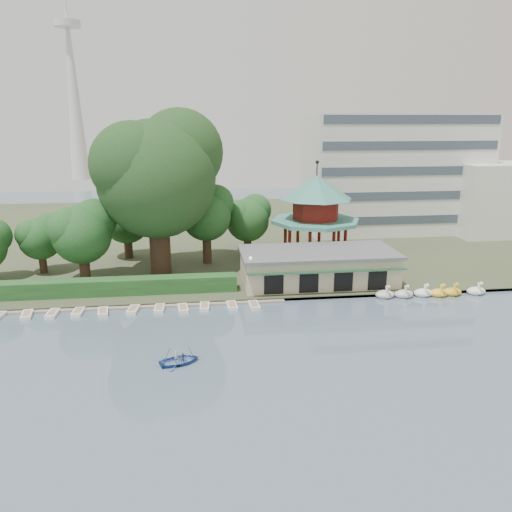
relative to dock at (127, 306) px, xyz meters
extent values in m
plane|color=slate|center=(12.00, -17.20, -0.12)|extent=(220.00, 220.00, 0.00)
cube|color=#424930|center=(12.00, 34.80, 0.08)|extent=(220.00, 70.00, 0.40)
cube|color=gray|center=(12.00, 0.10, 0.03)|extent=(220.00, 0.60, 0.30)
cube|color=gray|center=(0.00, 0.00, 0.00)|extent=(34.00, 1.60, 0.24)
cube|color=beige|center=(22.00, 4.80, 2.08)|extent=(18.00, 8.00, 3.60)
cube|color=#595B5E|center=(22.00, 4.80, 4.03)|extent=(18.60, 8.60, 0.30)
cube|color=#194C2D|center=(22.00, 0.50, 2.88)|extent=(18.00, 1.59, 0.45)
cylinder|color=beige|center=(24.00, 14.80, 0.88)|extent=(10.40, 10.40, 1.20)
cylinder|color=#3D8375|center=(24.00, 14.80, 5.73)|extent=(12.40, 12.40, 0.50)
cylinder|color=maroon|center=(24.00, 14.80, 7.38)|extent=(6.40, 6.40, 2.80)
cone|color=#3D8375|center=(24.00, 14.80, 10.38)|extent=(10.00, 10.00, 3.20)
cylinder|color=black|center=(24.00, 14.80, 12.88)|extent=(0.16, 0.16, 1.80)
cube|color=silver|center=(42.00, 32.80, 10.28)|extent=(30.00, 14.00, 20.00)
cube|color=silver|center=(58.00, 26.80, 6.28)|extent=(14.00, 10.00, 12.00)
cone|color=silver|center=(-30.00, 122.80, 29.88)|extent=(6.00, 6.00, 60.00)
cylinder|color=silver|center=(-30.00, 122.80, 47.88)|extent=(8.00, 8.00, 2.00)
cube|color=#255624|center=(-3.00, 3.30, 1.18)|extent=(30.00, 2.00, 1.80)
cylinder|color=black|center=(13.50, 1.80, 2.28)|extent=(0.12, 0.12, 4.00)
sphere|color=beige|center=(13.50, 1.80, 4.38)|extent=(0.36, 0.36, 0.36)
cylinder|color=#3A281C|center=(3.00, 10.80, 5.11)|extent=(2.61, 2.61, 9.65)
sphere|color=#22441D|center=(3.00, 10.80, 12.25)|extent=(14.47, 14.47, 14.47)
sphere|color=#22441D|center=(5.89, 12.97, 15.34)|extent=(10.86, 10.86, 10.86)
sphere|color=#22441D|center=(0.47, 9.35, 14.18)|extent=(10.13, 10.13, 10.13)
cylinder|color=#3A281C|center=(-6.00, 8.80, 2.60)|extent=(1.27, 1.27, 4.63)
sphere|color=#255624|center=(-6.00, 8.80, 6.02)|extent=(7.04, 7.04, 7.04)
sphere|color=#255624|center=(-4.59, 9.86, 7.51)|extent=(5.28, 5.28, 5.28)
sphere|color=#255624|center=(-7.23, 8.10, 6.95)|extent=(4.93, 4.93, 4.93)
cylinder|color=#3A281C|center=(-12.00, 12.80, 2.08)|extent=(0.95, 0.95, 3.59)
sphere|color=#255624|center=(-12.00, 12.80, 4.73)|extent=(5.30, 5.30, 5.30)
sphere|color=#255624|center=(-10.94, 13.60, 5.88)|extent=(3.98, 3.98, 3.98)
sphere|color=#255624|center=(-12.93, 12.27, 5.45)|extent=(3.71, 3.71, 3.71)
cylinder|color=#3A281C|center=(9.00, 14.80, 2.88)|extent=(1.19, 1.19, 5.20)
sphere|color=#255624|center=(9.00, 14.80, 6.73)|extent=(6.62, 6.62, 6.62)
sphere|color=#255624|center=(10.32, 15.79, 8.40)|extent=(4.96, 4.96, 4.96)
sphere|color=#255624|center=(7.84, 14.14, 7.77)|extent=(4.63, 4.63, 4.63)
cylinder|color=#3A281C|center=(15.00, 18.80, 2.30)|extent=(1.12, 1.12, 4.04)
sphere|color=#255624|center=(15.00, 18.80, 5.29)|extent=(6.22, 6.22, 6.22)
sphere|color=#255624|center=(16.24, 19.73, 6.58)|extent=(4.67, 4.67, 4.67)
sphere|color=#255624|center=(13.91, 18.18, 6.10)|extent=(4.36, 4.36, 4.36)
cylinder|color=#3A281C|center=(-2.00, 18.80, 2.45)|extent=(1.17, 1.17, 4.35)
sphere|color=#255624|center=(-2.00, 18.80, 5.67)|extent=(6.49, 6.49, 6.49)
sphere|color=#255624|center=(-0.70, 19.77, 7.06)|extent=(4.86, 4.86, 4.86)
sphere|color=#255624|center=(-3.13, 18.15, 6.54)|extent=(4.54, 4.54, 4.54)
ellipsoid|color=silver|center=(28.49, -0.51, 0.23)|extent=(2.16, 1.44, 0.99)
cylinder|color=silver|center=(28.49, -1.06, 0.78)|extent=(0.26, 0.79, 1.29)
sphere|color=silver|center=(28.49, -1.36, 1.43)|extent=(0.44, 0.44, 0.44)
ellipsoid|color=silver|center=(30.66, -0.64, 0.23)|extent=(2.16, 1.44, 0.99)
cylinder|color=silver|center=(30.66, -1.19, 0.78)|extent=(0.26, 0.79, 1.29)
sphere|color=silver|center=(30.66, -1.49, 1.43)|extent=(0.44, 0.44, 0.44)
ellipsoid|color=white|center=(33.01, -0.51, 0.23)|extent=(2.16, 1.44, 0.99)
cylinder|color=white|center=(33.01, -1.06, 0.78)|extent=(0.26, 0.79, 1.29)
sphere|color=white|center=(33.01, -1.36, 1.43)|extent=(0.44, 0.44, 0.44)
ellipsoid|color=yellow|center=(34.79, -0.76, 0.23)|extent=(2.16, 1.44, 0.99)
cylinder|color=yellow|center=(34.79, -1.31, 0.78)|extent=(0.26, 0.79, 1.29)
sphere|color=yellow|center=(34.79, -1.61, 1.43)|extent=(0.44, 0.44, 0.44)
ellipsoid|color=gold|center=(36.45, -0.63, 0.23)|extent=(2.16, 1.44, 0.99)
cylinder|color=gold|center=(36.45, -1.18, 0.78)|extent=(0.26, 0.79, 1.29)
sphere|color=gold|center=(36.45, -1.48, 1.43)|extent=(0.44, 0.44, 0.44)
ellipsoid|color=white|center=(39.34, -0.66, 0.23)|extent=(2.16, 1.44, 0.99)
cylinder|color=white|center=(39.34, -1.21, 0.78)|extent=(0.26, 0.79, 1.29)
sphere|color=white|center=(39.34, -1.51, 1.43)|extent=(0.44, 0.44, 0.44)
cube|color=white|center=(-9.84, -1.39, 0.06)|extent=(1.33, 2.42, 0.36)
cube|color=white|center=(-7.33, -1.39, 0.06)|extent=(1.07, 2.33, 0.36)
cube|color=white|center=(-4.82, -1.21, 0.06)|extent=(1.09, 2.34, 0.36)
cube|color=white|center=(-2.27, -1.55, 0.06)|extent=(1.34, 2.43, 0.36)
cube|color=white|center=(0.78, -1.26, 0.06)|extent=(1.26, 2.40, 0.36)
cube|color=white|center=(3.48, -1.26, 0.06)|extent=(1.06, 2.33, 0.36)
cube|color=white|center=(5.95, -1.54, 0.06)|extent=(1.26, 2.40, 0.36)
cube|color=white|center=(8.23, -1.20, 0.06)|extent=(1.10, 2.34, 0.36)
cube|color=white|center=(11.14, -1.38, 0.06)|extent=(1.15, 2.36, 0.36)
cube|color=white|center=(13.51, -1.56, 0.06)|extent=(1.15, 2.36, 0.36)
imported|color=#3257A8|center=(5.89, -13.54, 0.37)|extent=(5.49, 4.58, 0.98)
imported|color=silver|center=(5.59, -13.34, 0.44)|extent=(0.39, 0.31, 0.93)
imported|color=#384255|center=(6.19, -13.74, 0.43)|extent=(0.52, 0.45, 0.90)
cylinder|color=#3A281C|center=(4.69, -13.54, 0.23)|extent=(0.94, 0.29, 2.01)
cylinder|color=#3A281C|center=(7.09, -13.54, 0.23)|extent=(0.94, 0.29, 2.01)
camera|label=1|loc=(7.55, -51.32, 19.33)|focal=35.00mm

